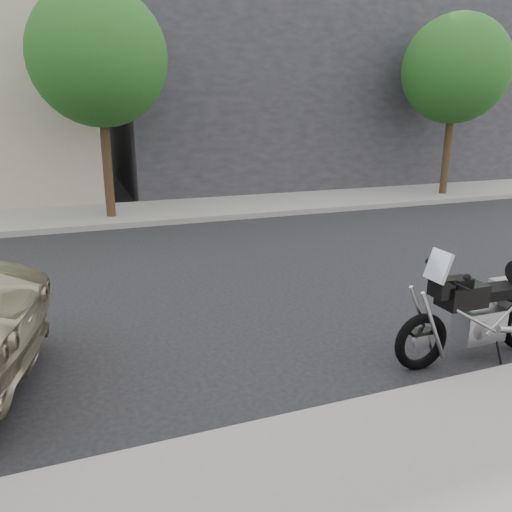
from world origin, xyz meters
The scene contains 6 objects.
ground centered at (0.00, 0.00, 0.00)m, with size 120.00×120.00×0.00m, color black.
far_sidewalk centered at (0.00, -6.50, 0.07)m, with size 44.00×3.00×0.15m, color gray.
far_building_dark centered at (-7.00, -13.50, 3.50)m, with size 16.00×11.00×7.00m.
street_tree_left centered at (-9.00, -6.00, 4.14)m, with size 3.40×3.40×5.70m.
street_tree_mid centered at (2.00, -6.00, 4.14)m, with size 3.40×3.40×5.70m.
motorcycle centered at (-1.54, 3.49, 0.61)m, with size 2.23×0.72×1.41m.
Camera 1 is at (2.97, 7.71, 2.88)m, focal length 35.00 mm.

